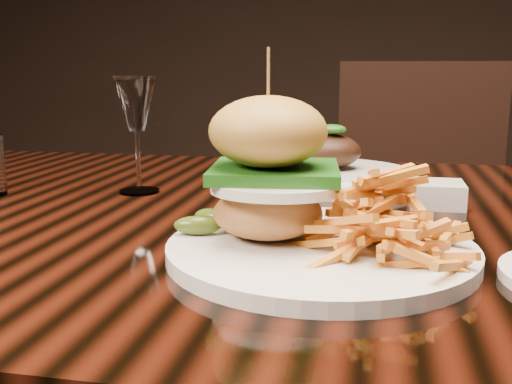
% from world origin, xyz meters
% --- Properties ---
extents(dining_table, '(1.60, 0.90, 0.75)m').
position_xyz_m(dining_table, '(0.00, 0.00, 0.67)').
color(dining_table, black).
rests_on(dining_table, ground).
extents(burger_plate, '(0.30, 0.30, 0.20)m').
position_xyz_m(burger_plate, '(0.02, -0.18, 0.80)').
color(burger_plate, silver).
rests_on(burger_plate, dining_table).
extents(ramekin, '(0.07, 0.07, 0.03)m').
position_xyz_m(ramekin, '(0.16, 0.07, 0.77)').
color(ramekin, silver).
rests_on(ramekin, dining_table).
extents(wine_glass, '(0.06, 0.06, 0.17)m').
position_xyz_m(wine_glass, '(-0.27, 0.07, 0.88)').
color(wine_glass, white).
rests_on(wine_glass, dining_table).
extents(far_dish, '(0.30, 0.30, 0.10)m').
position_xyz_m(far_dish, '(-0.00, 0.22, 0.77)').
color(far_dish, silver).
rests_on(far_dish, dining_table).
extents(chair_far, '(0.46, 0.47, 0.95)m').
position_xyz_m(chair_far, '(0.20, 0.89, 0.54)').
color(chair_far, black).
rests_on(chair_far, ground).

